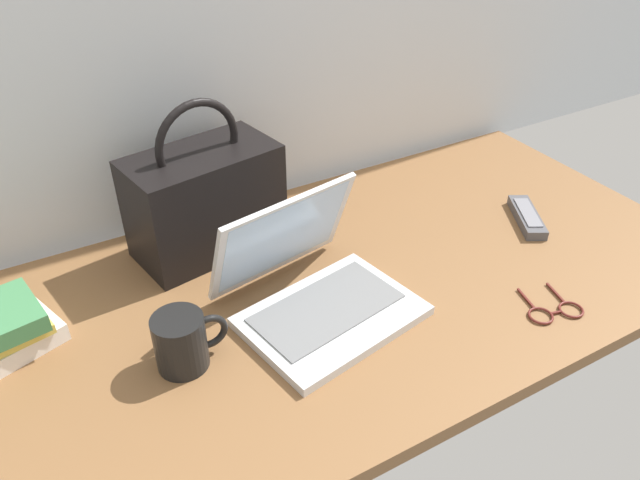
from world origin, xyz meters
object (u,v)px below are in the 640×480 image
object	(u,v)px
handbag	(205,199)
laptop	(315,288)
coffee_mug	(182,341)
eyeglasses	(555,311)
remote_control_near	(527,217)

from	to	relation	value
handbag	laptop	bearing A→B (deg)	-71.24
laptop	handbag	xyz separation A→B (m)	(-0.10, 0.29, 0.07)
coffee_mug	handbag	world-z (taller)	handbag
eyeglasses	handbag	bearing A→B (deg)	132.25
laptop	coffee_mug	size ratio (longest dim) A/B	2.78
remote_control_near	eyeglasses	xyz separation A→B (m)	(-0.19, -0.26, -0.01)
coffee_mug	handbag	bearing A→B (deg)	61.75
handbag	eyeglasses	bearing A→B (deg)	-47.75
coffee_mug	handbag	size ratio (longest dim) A/B	0.38
coffee_mug	laptop	bearing A→B (deg)	4.22
coffee_mug	eyeglasses	world-z (taller)	coffee_mug
laptop	remote_control_near	distance (m)	0.57
laptop	remote_control_near	xyz separation A→B (m)	(0.56, 0.02, -0.03)
laptop	eyeglasses	world-z (taller)	laptop
laptop	handbag	world-z (taller)	handbag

